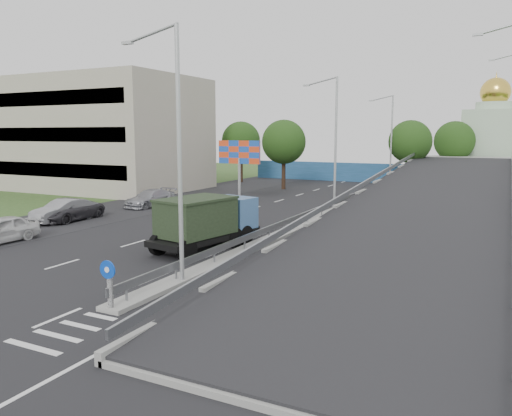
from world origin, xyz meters
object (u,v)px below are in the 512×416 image
Objects in this scene: lamp_post_far at (390,136)px; parked_car_c at (69,211)px; lamp_post_mid at (333,137)px; parked_car_d at (150,198)px; lamp_post_near at (175,141)px; church at (492,140)px; dump_truck at (207,220)px; billboard at (239,156)px; parked_car_b at (64,210)px; sign_bollard at (109,284)px.

parked_car_c is at bearing -116.76° from lamp_post_far.
lamp_post_mid and lamp_post_far have the same top height.
lamp_post_far is at bearing 61.80° from parked_car_d.
church is (9.89, 54.00, -0.50)m from lamp_post_near.
church is at bearing 79.62° from lamp_post_near.
parked_car_c is at bearing -144.74° from lamp_post_mid.
church is 49.82m from dump_truck.
lamp_post_mid is 9.47m from billboard.
parked_car_c is (-15.68, -31.09, -5.09)m from lamp_post_far.
lamp_post_near is at bearing -32.84° from parked_car_c.
lamp_post_mid reaches higher than billboard.
billboard reaches higher than parked_car_b.
sign_bollard reaches higher than parked_car_c.
lamp_post_near is at bearing -44.29° from parked_car_d.
dump_truck is at bearing 102.63° from sign_bollard.
dump_truck is at bearing -36.90° from parked_car_d.
lamp_post_mid reaches higher than parked_car_c.
parked_car_b is (-6.57, -13.53, -3.40)m from billboard.
lamp_post_near is 18.52m from parked_car_b.
lamp_post_mid is 1.00× the size of lamp_post_far.
church reaches higher than sign_bollard.
lamp_post_near is 7.56m from dump_truck.
church reaches higher than billboard.
lamp_post_far is (0.00, 20.00, 0.00)m from lamp_post_mid.
lamp_post_far reaches higher than parked_car_d.
church reaches higher than lamp_post_mid.
lamp_post_far is at bearing 90.00° from lamp_post_near.
parked_car_c is (-15.68, -11.09, -5.09)m from lamp_post_mid.
lamp_post_near and lamp_post_far have the same top height.
sign_bollard is at bearing -99.81° from church.
church is 2.04× the size of dump_truck.
church is at bearing 60.78° from parked_car_d.
billboard is at bearing 46.64° from parked_car_d.
church is 52.03m from parked_car_c.
parked_car_b is at bearing 141.70° from sign_bollard.
dump_truck is (-2.27, 5.83, -4.24)m from lamp_post_near.
lamp_post_far is 27.96m from parked_car_d.
parked_car_b is at bearing -116.44° from lamp_post_far.
lamp_post_mid is at bearing 16.47° from parked_car_d.
parked_car_c is at bearing -116.65° from billboard.
lamp_post_mid is at bearing 89.74° from sign_bollard.
lamp_post_far is at bearing 89.86° from sign_bollard.
church is 52.41m from parked_car_b.
lamp_post_near reaches higher than billboard.
lamp_post_near is 1.49× the size of dump_truck.
parked_car_c is (-15.57, 12.74, -0.32)m from sign_bollard.
sign_bollard is 0.12× the size of church.
lamp_post_mid is 20.10m from parked_car_b.
church is (9.89, 34.00, -0.50)m from lamp_post_mid.
billboard is 17.75m from dump_truck.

